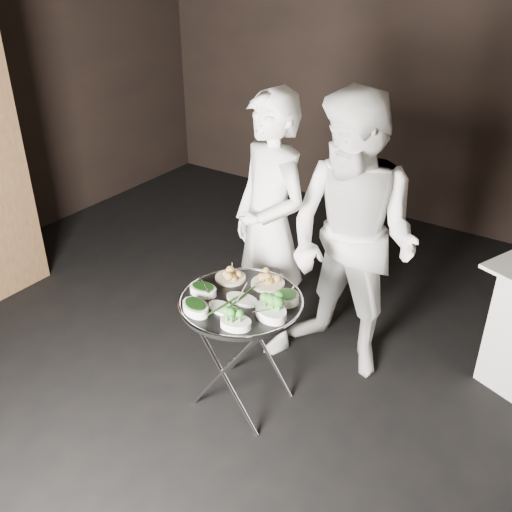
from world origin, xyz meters
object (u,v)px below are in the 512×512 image
Objects in this scene: tray_stand at (242,348)px; serving_tray at (241,301)px; waiter_right at (352,241)px; waiter_left at (270,226)px.

serving_tray reaches higher than tray_stand.
serving_tray is 0.39× the size of waiter_right.
waiter_right is (0.33, 0.70, 0.18)m from serving_tray.
tray_stand is at bearing -105.42° from waiter_right.
waiter_left is (-0.22, 0.63, 0.47)m from tray_stand.
serving_tray is at bearing -105.42° from waiter_right.
waiter_right is at bearing 64.79° from tray_stand.
tray_stand is 0.40× the size of waiter_right.
waiter_right reaches higher than serving_tray.
serving_tray is (-0.00, -0.00, 0.32)m from tray_stand.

